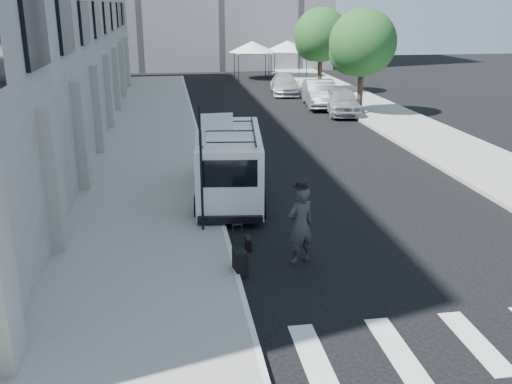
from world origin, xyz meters
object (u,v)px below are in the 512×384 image
object	(u,v)px
suitcase	(240,263)
parked_car_b	(320,94)
businessman	(300,225)
briefcase	(248,243)
parked_car_c	(285,85)
cargo_van	(230,164)
parked_car_a	(342,101)

from	to	relation	value
suitcase	parked_car_b	bearing A→B (deg)	61.66
businessman	suitcase	size ratio (longest dim) A/B	1.61
briefcase	parked_car_b	size ratio (longest dim) A/B	0.09
parked_car_c	parked_car_b	bearing A→B (deg)	-72.56
cargo_van	parked_car_b	bearing A→B (deg)	72.51
cargo_van	parked_car_b	distance (m)	18.58
briefcase	parked_car_c	bearing A→B (deg)	76.60
parked_car_b	parked_car_a	bearing A→B (deg)	-72.01
briefcase	suitcase	bearing A→B (deg)	-104.92
parked_car_a	briefcase	bearing A→B (deg)	-106.60
parked_car_b	parked_car_c	xyz separation A→B (m)	(-1.10, 5.57, -0.13)
cargo_van	parked_car_c	xyz separation A→B (m)	(6.48, 22.52, -0.48)
parked_car_b	parked_car_c	bearing A→B (deg)	107.33
briefcase	cargo_van	size ratio (longest dim) A/B	0.07
businessman	parked_car_b	size ratio (longest dim) A/B	0.40
businessman	cargo_van	distance (m)	5.42
suitcase	parked_car_c	world-z (taller)	parked_car_c
businessman	parked_car_a	size ratio (longest dim) A/B	0.44
businessman	cargo_van	xyz separation A→B (m)	(-1.15, 5.29, 0.18)
cargo_van	briefcase	bearing A→B (deg)	-83.69
businessman	parked_car_a	bearing A→B (deg)	-132.23
briefcase	parked_car_a	distance (m)	20.20
briefcase	parked_car_a	xyz separation A→B (m)	(8.18, 18.46, 0.61)
suitcase	parked_car_a	bearing A→B (deg)	57.73
parked_car_b	parked_car_c	size ratio (longest dim) A/B	1.05
briefcase	cargo_van	bearing A→B (deg)	89.94
cargo_van	parked_car_a	bearing A→B (deg)	66.58
businessman	suitcase	world-z (taller)	businessman
parked_car_a	suitcase	bearing A→B (deg)	-105.97
parked_car_a	parked_car_b	distance (m)	2.88
suitcase	parked_car_b	world-z (taller)	parked_car_b
businessman	suitcase	bearing A→B (deg)	-4.20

